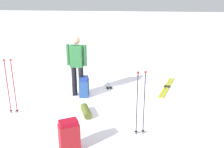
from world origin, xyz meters
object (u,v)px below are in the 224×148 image
at_px(ski_pair_near, 109,88).
at_px(sleeping_mat_rolled, 86,111).
at_px(backpack_large_dark, 84,87).
at_px(ski_poles_planted_far, 10,84).
at_px(ski_poles_planted_near, 141,100).
at_px(backpack_bright, 69,136).
at_px(skier_standing, 77,63).
at_px(ski_pair_far, 167,87).

height_order(ski_pair_near, sleeping_mat_rolled, sleeping_mat_rolled).
bearing_deg(backpack_large_dark, ski_poles_planted_far, 41.62).
bearing_deg(ski_poles_planted_near, backpack_bright, 30.53).
bearing_deg(skier_standing, ski_pair_far, -158.70).
bearing_deg(skier_standing, sleeping_mat_rolled, 114.28).
distance_m(ski_pair_far, sleeping_mat_rolled, 2.96).
distance_m(skier_standing, sleeping_mat_rolled, 1.52).
distance_m(skier_standing, ski_pair_far, 2.90).
bearing_deg(backpack_bright, skier_standing, -77.52).
distance_m(ski_pair_far, backpack_bright, 4.08).
distance_m(ski_pair_near, sleeping_mat_rolled, 1.79).
relative_size(skier_standing, ski_poles_planted_far, 1.26).
height_order(ski_pair_far, ski_poles_planted_near, ski_poles_planted_near).
bearing_deg(ski_poles_planted_far, ski_pair_far, -148.83).
relative_size(backpack_large_dark, ski_poles_planted_far, 0.42).
relative_size(skier_standing, ski_pair_far, 0.94).
height_order(backpack_bright, ski_poles_planted_near, ski_poles_planted_near).
distance_m(skier_standing, ski_poles_planted_near, 2.58).
relative_size(backpack_large_dark, ski_poles_planted_near, 0.42).
bearing_deg(ski_pair_near, sleeping_mat_rolled, 80.69).
xyz_separation_m(skier_standing, ski_pair_far, (-2.56, -1.00, -0.94)).
distance_m(backpack_large_dark, sleeping_mat_rolled, 1.17).
relative_size(ski_poles_planted_near, ski_poles_planted_far, 1.00).
xyz_separation_m(backpack_bright, ski_poles_planted_near, (-1.25, -0.74, 0.46)).
xyz_separation_m(ski_pair_far, ski_poles_planted_far, (3.80, 2.30, 0.74)).
distance_m(skier_standing, backpack_bright, 2.70).
bearing_deg(ski_pair_far, ski_pair_near, 12.08).
bearing_deg(sleeping_mat_rolled, ski_poles_planted_far, 5.34).
distance_m(ski_pair_near, ski_poles_planted_near, 2.74).
height_order(skier_standing, sleeping_mat_rolled, skier_standing).
bearing_deg(ski_poles_planted_far, backpack_large_dark, -138.38).
bearing_deg(sleeping_mat_rolled, ski_pair_far, -133.76).
relative_size(skier_standing, sleeping_mat_rolled, 3.09).
distance_m(ski_poles_planted_near, ski_poles_planted_far, 3.10).
distance_m(skier_standing, ski_poles_planted_far, 1.81).
xyz_separation_m(backpack_large_dark, backpack_bright, (-0.38, 2.52, 0.02)).
relative_size(ski_pair_near, ski_pair_far, 1.00).
relative_size(ski_pair_far, ski_poles_planted_far, 1.33).
bearing_deg(ski_poles_planted_near, ski_poles_planted_far, -9.55).
bearing_deg(ski_pair_far, backpack_large_dark, 23.46).
bearing_deg(backpack_bright, sleeping_mat_rolled, -87.91).
height_order(ski_poles_planted_near, ski_poles_planted_far, ski_poles_planted_near).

